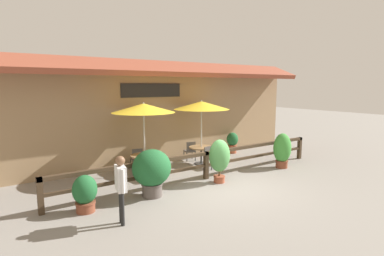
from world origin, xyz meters
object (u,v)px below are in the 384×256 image
object	(u,v)px
dining_table_middle	(201,150)
potted_plant_corner_fern	(220,157)
patio_umbrella_middle	(201,105)
chair_middle_wallside	(190,150)
dining_table_near	(145,159)
chair_middle_streetside	(210,156)
potted_plant_entrance_palm	(232,142)
potted_plant_tall_tropical	(152,170)
chair_near_wallside	(137,158)
patio_umbrella_near	(144,108)
potted_plant_small_flowering	(282,150)
chair_near_streetside	(153,167)
potted_plant_broad_leaf	(85,193)
pedestrian	(121,181)

from	to	relation	value
dining_table_middle	potted_plant_corner_fern	xyz separation A→B (m)	(-0.90, -2.26, 0.28)
patio_umbrella_middle	chair_middle_wallside	size ratio (longest dim) A/B	3.12
dining_table_near	chair_middle_streetside	xyz separation A→B (m)	(2.48, -0.67, -0.11)
dining_table_middle	chair_middle_wallside	distance (m)	0.72
dining_table_middle	potted_plant_corner_fern	bearing A→B (deg)	-111.81
potted_plant_entrance_palm	patio_umbrella_middle	bearing A→B (deg)	-161.72
potted_plant_tall_tropical	potted_plant_entrance_palm	distance (m)	6.43
potted_plant_tall_tropical	chair_near_wallside	bearing A→B (deg)	74.36
patio_umbrella_near	chair_near_wallside	size ratio (longest dim) A/B	3.12
potted_plant_small_flowering	chair_middle_wallside	bearing A→B (deg)	128.43
chair_near_streetside	potted_plant_broad_leaf	xyz separation A→B (m)	(-2.60, -1.38, 0.03)
chair_near_wallside	patio_umbrella_middle	bearing A→B (deg)	176.39
chair_near_streetside	potted_plant_small_flowering	distance (m)	5.10
potted_plant_entrance_palm	pedestrian	distance (m)	8.24
chair_middle_wallside	pedestrian	world-z (taller)	pedestrian
potted_plant_tall_tropical	potted_plant_small_flowering	size ratio (longest dim) A/B	1.02
chair_near_wallside	pedestrian	xyz separation A→B (m)	(-2.18, -4.05, 0.58)
chair_near_wallside	potted_plant_broad_leaf	bearing A→B (deg)	58.69
potted_plant_corner_fern	potted_plant_small_flowering	xyz separation A→B (m)	(3.17, 0.02, -0.14)
chair_near_wallside	patio_umbrella_middle	xyz separation A→B (m)	(2.52, -0.70, 1.94)
patio_umbrella_near	pedestrian	distance (m)	4.17
patio_umbrella_middle	chair_near_wallside	bearing A→B (deg)	164.49
potted_plant_small_flowering	pedestrian	size ratio (longest dim) A/B	0.84
chair_near_wallside	chair_middle_wallside	size ratio (longest dim) A/B	1.00
chair_near_wallside	chair_middle_streetside	xyz separation A→B (m)	(2.45, -1.41, 0.00)
chair_near_streetside	potted_plant_broad_leaf	world-z (taller)	potted_plant_broad_leaf
chair_near_wallside	pedestrian	bearing A→B (deg)	73.60
patio_umbrella_middle	potted_plant_small_flowering	size ratio (longest dim) A/B	1.92
patio_umbrella_near	chair_middle_streetside	bearing A→B (deg)	-15.05
patio_umbrella_near	chair_middle_wallside	xyz separation A→B (m)	(2.48, 0.75, -1.94)
patio_umbrella_near	patio_umbrella_middle	world-z (taller)	same
chair_near_streetside	patio_umbrella_middle	distance (m)	3.35
potted_plant_corner_fern	pedestrian	bearing A→B (deg)	-164.07
chair_middle_wallside	potted_plant_tall_tropical	world-z (taller)	potted_plant_tall_tropical
dining_table_near	potted_plant_entrance_palm	size ratio (longest dim) A/B	1.02
dining_table_near	potted_plant_tall_tropical	distance (m)	2.24
dining_table_near	potted_plant_corner_fern	xyz separation A→B (m)	(1.64, -2.22, 0.28)
potted_plant_corner_fern	potted_plant_broad_leaf	distance (m)	4.32
chair_near_streetside	pedestrian	xyz separation A→B (m)	(-2.09, -2.56, 0.58)
chair_near_wallside	dining_table_middle	size ratio (longest dim) A/B	0.83
potted_plant_entrance_palm	pedestrian	bearing A→B (deg)	-149.78
dining_table_middle	potted_plant_small_flowering	world-z (taller)	potted_plant_small_flowering
chair_near_streetside	dining_table_middle	size ratio (longest dim) A/B	0.83
dining_table_near	potted_plant_corner_fern	world-z (taller)	potted_plant_corner_fern
potted_plant_broad_leaf	potted_plant_entrance_palm	xyz separation A→B (m)	(7.62, 2.96, 0.05)
patio_umbrella_middle	pedestrian	size ratio (longest dim) A/B	1.61
patio_umbrella_near	chair_near_streetside	xyz separation A→B (m)	(-0.06, -0.74, -1.94)
potted_plant_tall_tropical	patio_umbrella_near	bearing A→B (deg)	69.88
chair_near_wallside	pedestrian	world-z (taller)	pedestrian
chair_near_streetside	potted_plant_entrance_palm	distance (m)	5.26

